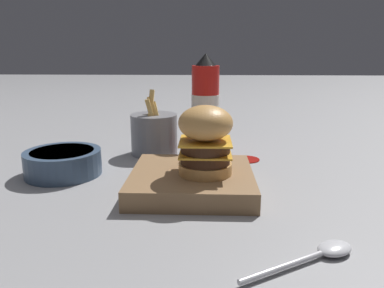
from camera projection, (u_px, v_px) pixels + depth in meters
ground_plane at (195, 194)px, 0.65m from camera, size 6.00×6.00×0.00m
serving_board at (192, 180)px, 0.67m from camera, size 0.21×0.22×0.03m
burger at (205, 139)px, 0.64m from camera, size 0.09×0.09×0.12m
ketchup_bottle at (205, 110)px, 0.86m from camera, size 0.06×0.06×0.24m
fries_basket at (154, 134)px, 0.89m from camera, size 0.11×0.11×0.15m
side_bowl at (63, 162)px, 0.75m from camera, size 0.15×0.15×0.05m
spoon at (324, 252)px, 0.45m from camera, size 0.10×0.15×0.01m
ketchup_puddle at (247, 159)px, 0.85m from camera, size 0.06×0.06×0.00m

